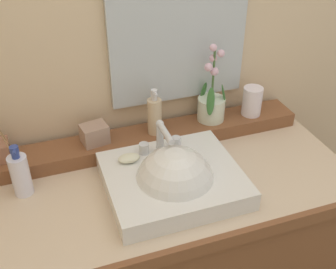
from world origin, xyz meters
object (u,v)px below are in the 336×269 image
at_px(trinket_box, 95,134).
at_px(lotion_bottle, 20,174).
at_px(tumbler_cup, 252,101).
at_px(potted_plant, 211,103).
at_px(sink_basin, 174,183).
at_px(soap_bar, 129,158).
at_px(soap_dispenser, 155,115).

bearing_deg(trinket_box, lotion_bottle, -163.59).
relative_size(tumbler_cup, lotion_bottle, 0.63).
bearing_deg(tumbler_cup, trinket_box, 179.32).
distance_m(potted_plant, lotion_bottle, 0.70).
relative_size(sink_basin, soap_bar, 5.83).
height_order(potted_plant, tumbler_cup, potted_plant).
bearing_deg(potted_plant, tumbler_cup, -5.66).
height_order(soap_bar, potted_plant, potted_plant).
bearing_deg(sink_basin, tumbler_cup, 32.62).
distance_m(soap_bar, tumbler_cup, 0.54).
height_order(soap_bar, trinket_box, trinket_box).
xyz_separation_m(soap_bar, trinket_box, (-0.08, 0.16, 0.01)).
xyz_separation_m(sink_basin, tumbler_cup, (0.40, 0.26, 0.08)).
bearing_deg(tumbler_cup, sink_basin, -147.38).
distance_m(sink_basin, tumbler_cup, 0.48).
bearing_deg(soap_dispenser, tumbler_cup, 0.19).
bearing_deg(tumbler_cup, lotion_bottle, -172.21).
xyz_separation_m(sink_basin, soap_bar, (-0.11, 0.11, 0.05)).
distance_m(sink_basin, trinket_box, 0.33).
height_order(soap_dispenser, trinket_box, soap_dispenser).
distance_m(sink_basin, potted_plant, 0.38).
xyz_separation_m(soap_bar, potted_plant, (0.35, 0.16, 0.05)).
bearing_deg(sink_basin, soap_dispenser, 85.43).
height_order(trinket_box, lotion_bottle, lotion_bottle).
xyz_separation_m(soap_bar, lotion_bottle, (-0.33, 0.03, -0.00)).
relative_size(soap_bar, trinket_box, 0.82).
height_order(sink_basin, soap_bar, sink_basin).
bearing_deg(soap_dispenser, trinket_box, 177.74).
distance_m(potted_plant, tumbler_cup, 0.16).
height_order(sink_basin, trinket_box, sink_basin).
bearing_deg(sink_basin, lotion_bottle, 162.08).
xyz_separation_m(soap_dispenser, trinket_box, (-0.21, 0.01, -0.04)).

